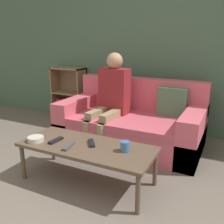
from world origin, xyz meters
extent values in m
cube|color=#4C6B56|center=(0.00, 2.53, 1.30)|extent=(12.00, 0.06, 2.60)
cube|color=#DB5B70|center=(-0.12, 1.80, 0.14)|extent=(1.78, 0.95, 0.29)
cube|color=#C95467|center=(-0.12, 1.71, 0.34)|extent=(1.34, 0.77, 0.10)
cube|color=#DB5B70|center=(-0.12, 2.18, 0.60)|extent=(1.78, 0.18, 0.43)
cube|color=#DB5B70|center=(-0.91, 1.80, 0.27)|extent=(0.22, 0.95, 0.55)
cube|color=#DB5B70|center=(0.66, 1.80, 0.27)|extent=(0.22, 0.95, 0.55)
cube|color=#4C7556|center=(0.35, 2.03, 0.57)|extent=(0.36, 0.12, 0.36)
cube|color=#8E7051|center=(-1.73, 2.35, 0.44)|extent=(0.02, 0.28, 0.88)
cube|color=#8E7051|center=(-1.20, 2.35, 0.44)|extent=(0.02, 0.28, 0.88)
cube|color=#8E7051|center=(-1.46, 2.48, 0.44)|extent=(0.56, 0.02, 0.88)
cube|color=#8E7051|center=(-1.46, 2.35, 0.01)|extent=(0.56, 0.28, 0.02)
cube|color=#8E7051|center=(-1.46, 2.35, 0.46)|extent=(0.51, 0.28, 0.02)
cube|color=#8E7051|center=(-1.46, 2.35, 0.87)|extent=(0.56, 0.28, 0.02)
cube|color=#6699A8|center=(-1.69, 2.33, 0.16)|extent=(0.07, 0.17, 0.27)
cube|color=red|center=(-1.61, 2.34, 0.19)|extent=(0.07, 0.23, 0.32)
cube|color=#232328|center=(-1.53, 2.34, 0.15)|extent=(0.07, 0.22, 0.26)
cube|color=#6699A8|center=(-1.47, 2.34, 0.18)|extent=(0.05, 0.23, 0.31)
cube|color=#232328|center=(-1.42, 2.33, 0.19)|extent=(0.04, 0.18, 0.33)
cube|color=gold|center=(-1.36, 2.33, 0.19)|extent=(0.04, 0.18, 0.32)
cylinder|color=brown|center=(-0.73, 0.56, 0.17)|extent=(0.04, 0.04, 0.35)
cylinder|color=brown|center=(0.45, 0.56, 0.17)|extent=(0.04, 0.04, 0.35)
cylinder|color=brown|center=(-0.73, 1.01, 0.17)|extent=(0.04, 0.04, 0.35)
cylinder|color=brown|center=(0.45, 1.01, 0.17)|extent=(0.04, 0.04, 0.35)
cube|color=brown|center=(-0.14, 0.78, 0.36)|extent=(1.27, 0.53, 0.03)
cylinder|color=#9E8966|center=(-0.50, 1.35, 0.19)|extent=(0.10, 0.10, 0.39)
cylinder|color=#9E8966|center=(-0.30, 1.33, 0.19)|extent=(0.10, 0.10, 0.39)
cube|color=#9E8966|center=(-0.49, 1.60, 0.43)|extent=(0.13, 0.43, 0.09)
cube|color=#9E8966|center=(-0.28, 1.58, 0.43)|extent=(0.13, 0.43, 0.09)
cube|color=maroon|center=(-0.37, 1.84, 0.68)|extent=(0.38, 0.22, 0.58)
sphere|color=tan|center=(-0.37, 1.84, 1.06)|extent=(0.21, 0.21, 0.21)
cylinder|color=#3D70B2|center=(0.23, 0.82, 0.43)|extent=(0.08, 0.08, 0.09)
cube|color=#47474C|center=(-0.26, 0.66, 0.39)|extent=(0.08, 0.18, 0.02)
cube|color=black|center=(-0.11, 0.82, 0.39)|extent=(0.14, 0.16, 0.02)
cube|color=black|center=(-0.45, 0.72, 0.39)|extent=(0.06, 0.17, 0.02)
cylinder|color=beige|center=(-0.63, 0.64, 0.40)|extent=(0.15, 0.15, 0.05)
camera|label=1|loc=(1.01, -1.02, 1.31)|focal=40.00mm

